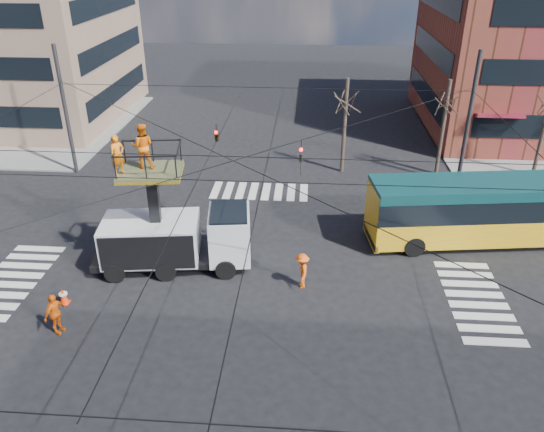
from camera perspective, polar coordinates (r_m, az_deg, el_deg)
The scene contains 11 objects.
ground at distance 22.93m, azimuth -3.69°, elevation -7.89°, with size 120.00×120.00×0.00m, color black.
sidewalk_nw at distance 47.97m, azimuth -26.12°, elevation 8.76°, with size 18.00×18.00×0.12m, color slate.
crosswalks at distance 22.93m, azimuth -3.69°, elevation -7.87°, with size 22.40×22.40×0.02m, color silver, non-canonical shape.
overhead_network at distance 21.12m, azimuth -4.09°, elevation 2.29°, with size 24.24×24.24×8.00m.
tree_a at distance 33.20m, azimuth 7.99°, elevation 12.20°, with size 2.00×2.00×6.00m.
tree_b at distance 34.13m, azimuth 18.29°, elevation 11.52°, with size 2.00×2.00×6.00m.
utility_truck at distance 23.78m, azimuth -10.43°, elevation -0.91°, with size 7.24×3.35×6.67m.
city_bus at distance 27.84m, azimuth 23.19°, elevation 0.67°, with size 12.75×4.23×3.20m.
traffic_cone at distance 23.52m, azimuth -21.52°, elevation -8.00°, with size 0.36×0.36×0.70m, color #F0320A.
worker_ground at distance 21.74m, azimuth -22.31°, elevation -9.71°, with size 1.00×0.42×1.71m, color orange.
flagger at distance 22.63m, azimuth 3.24°, elevation -5.90°, with size 1.05×0.60×1.63m, color #FF5A10.
Camera 1 is at (2.82, -18.48, 13.28)m, focal length 35.00 mm.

